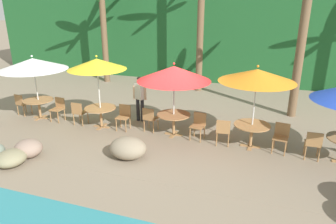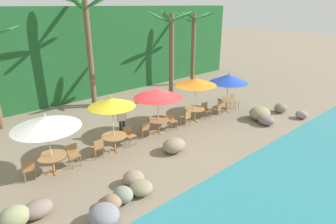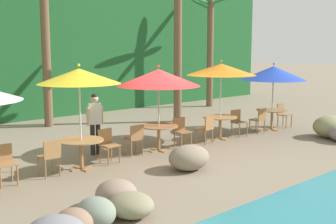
# 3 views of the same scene
# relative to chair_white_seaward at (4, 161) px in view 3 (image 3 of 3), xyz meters

# --- Properties ---
(ground_plane) EXTENTS (120.00, 120.00, 0.00)m
(ground_plane) POSITION_rel_chair_white_seaward_xyz_m (4.48, -0.26, -0.51)
(ground_plane) COLOR gray
(terrace_deck) EXTENTS (18.00, 5.20, 0.01)m
(terrace_deck) POSITION_rel_chair_white_seaward_xyz_m (4.48, -0.26, -0.51)
(terrace_deck) COLOR gray
(terrace_deck) RESTS_ON ground
(foliage_backdrop) EXTENTS (28.00, 2.40, 6.00)m
(foliage_backdrop) POSITION_rel_chair_white_seaward_xyz_m (4.48, 8.74, 2.49)
(foliage_backdrop) COLOR #1E5628
(foliage_backdrop) RESTS_ON ground
(rock_seawall) EXTENTS (16.51, 3.30, 0.84)m
(rock_seawall) POSITION_rel_chair_white_seaward_xyz_m (2.54, -2.90, -0.21)
(rock_seawall) COLOR gray
(rock_seawall) RESTS_ON ground
(chair_white_seaward) EXTENTS (0.45, 0.45, 0.87)m
(chair_white_seaward) POSITION_rel_chair_white_seaward_xyz_m (0.00, 0.00, 0.00)
(chair_white_seaward) COLOR #9E7042
(chair_white_seaward) RESTS_ON ground
(umbrella_yellow) EXTENTS (1.98, 1.98, 2.58)m
(umbrella_yellow) POSITION_rel_chair_white_seaward_xyz_m (1.85, -0.09, 1.76)
(umbrella_yellow) COLOR silver
(umbrella_yellow) RESTS_ON ground
(dining_table_yellow) EXTENTS (1.10, 1.10, 0.74)m
(dining_table_yellow) POSITION_rel_chair_white_seaward_xyz_m (1.85, -0.09, 0.10)
(dining_table_yellow) COLOR #A37547
(dining_table_yellow) RESTS_ON ground
(chair_yellow_seaward) EXTENTS (0.43, 0.44, 0.87)m
(chair_yellow_seaward) POSITION_rel_chair_white_seaward_xyz_m (2.70, 0.03, 0.00)
(chair_yellow_seaward) COLOR #9E7042
(chair_yellow_seaward) RESTS_ON ground
(chair_yellow_inland) EXTENTS (0.43, 0.43, 0.87)m
(chair_yellow_inland) POSITION_rel_chair_white_seaward_xyz_m (1.00, -0.17, 0.00)
(chair_yellow_inland) COLOR #9E7042
(chair_yellow_inland) RESTS_ON ground
(umbrella_red) EXTENTS (2.36, 2.36, 2.46)m
(umbrella_red) POSITION_rel_chair_white_seaward_xyz_m (4.49, 0.09, 1.59)
(umbrella_red) COLOR silver
(umbrella_red) RESTS_ON ground
(dining_table_red) EXTENTS (1.10, 1.10, 0.74)m
(dining_table_red) POSITION_rel_chair_white_seaward_xyz_m (4.49, 0.09, 0.10)
(dining_table_red) COLOR #A37547
(dining_table_red) RESTS_ON ground
(chair_red_seaward) EXTENTS (0.48, 0.48, 0.87)m
(chair_red_seaward) POSITION_rel_chair_white_seaward_xyz_m (5.35, 0.06, 0.00)
(chair_red_seaward) COLOR #9E7042
(chair_red_seaward) RESTS_ON ground
(chair_red_inland) EXTENTS (0.46, 0.47, 0.87)m
(chair_red_inland) POSITION_rel_chair_white_seaward_xyz_m (3.64, 0.09, 0.00)
(chair_red_inland) COLOR #9E7042
(chair_red_inland) RESTS_ON ground
(umbrella_orange) EXTENTS (2.21, 2.21, 2.55)m
(umbrella_orange) POSITION_rel_chair_white_seaward_xyz_m (7.02, -0.01, 1.74)
(umbrella_orange) COLOR silver
(umbrella_orange) RESTS_ON ground
(dining_table_orange) EXTENTS (1.10, 1.10, 0.74)m
(dining_table_orange) POSITION_rel_chair_white_seaward_xyz_m (7.02, -0.01, 0.10)
(dining_table_orange) COLOR #A37547
(dining_table_orange) RESTS_ON ground
(chair_orange_seaward) EXTENTS (0.48, 0.48, 0.87)m
(chair_orange_seaward) POSITION_rel_chair_white_seaward_xyz_m (7.88, -0.05, 0.00)
(chair_orange_seaward) COLOR #9E7042
(chair_orange_seaward) RESTS_ON ground
(chair_orange_inland) EXTENTS (0.46, 0.47, 0.87)m
(chair_orange_inland) POSITION_rel_chair_white_seaward_xyz_m (6.19, -0.20, 0.00)
(chair_orange_inland) COLOR #9E7042
(chair_orange_inland) RESTS_ON ground
(umbrella_blue) EXTENTS (2.29, 2.29, 2.40)m
(umbrella_blue) POSITION_rel_chair_white_seaward_xyz_m (9.58, -0.23, 1.53)
(umbrella_blue) COLOR silver
(umbrella_blue) RESTS_ON ground
(dining_table_blue) EXTENTS (1.10, 1.10, 0.74)m
(dining_table_blue) POSITION_rel_chair_white_seaward_xyz_m (9.58, -0.23, 0.10)
(dining_table_blue) COLOR #A37547
(dining_table_blue) RESTS_ON ground
(chair_blue_seaward) EXTENTS (0.43, 0.44, 0.87)m
(chair_blue_seaward) POSITION_rel_chair_white_seaward_xyz_m (10.43, -0.12, 0.00)
(chair_blue_seaward) COLOR #9E7042
(chair_blue_seaward) RESTS_ON ground
(chair_blue_inland) EXTENTS (0.43, 0.43, 0.87)m
(chair_blue_inland) POSITION_rel_chair_white_seaward_xyz_m (8.73, -0.31, 0.00)
(chair_blue_inland) COLOR #9E7042
(chair_blue_inland) RESTS_ON ground
(palm_tree_second) EXTENTS (3.28, 3.43, 6.73)m
(palm_tree_second) POSITION_rel_chair_white_seaward_xyz_m (3.97, 5.82, 3.85)
(palm_tree_second) COLOR brown
(palm_tree_second) RESTS_ON ground
(palm_tree_third) EXTENTS (3.00, 3.08, 5.78)m
(palm_tree_third) POSITION_rel_chair_white_seaward_xyz_m (8.32, 3.38, 3.26)
(palm_tree_third) COLOR brown
(palm_tree_third) RESTS_ON ground
(palm_tree_fourth) EXTENTS (3.17, 3.16, 5.63)m
(palm_tree_fourth) POSITION_rel_chair_white_seaward_xyz_m (12.60, 5.60, 3.20)
(palm_tree_fourth) COLOR brown
(palm_tree_fourth) RESTS_ON ground
(waiter_in_white) EXTENTS (0.52, 0.32, 1.70)m
(waiter_in_white) POSITION_rel_chair_white_seaward_xyz_m (2.91, 0.94, 0.47)
(waiter_in_white) COLOR #232328
(waiter_in_white) RESTS_ON ground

